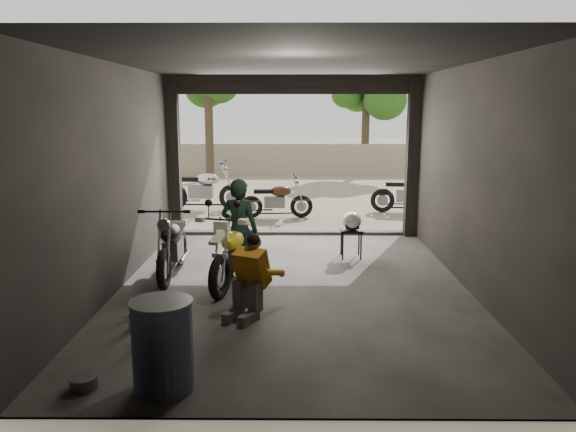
{
  "coord_description": "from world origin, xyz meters",
  "views": [
    {
      "loc": [
        -0.01,
        -7.8,
        2.59
      ],
      "look_at": [
        -0.08,
        0.6,
        0.96
      ],
      "focal_mm": 35.0,
      "sensor_mm": 36.0,
      "label": 1
    }
  ],
  "objects_px": {
    "outside_bike_a": "(203,186)",
    "outside_bike_b": "(276,197)",
    "main_bike": "(235,249)",
    "rider": "(239,230)",
    "oil_drum": "(163,347)",
    "sign_post": "(448,141)",
    "left_bike": "(172,241)",
    "outside_bike_c": "(410,190)",
    "stool": "(351,233)",
    "mechanic": "(247,280)",
    "helmet": "(352,221)"
  },
  "relations": [
    {
      "from": "outside_bike_c",
      "to": "oil_drum",
      "type": "height_order",
      "value": "outside_bike_c"
    },
    {
      "from": "left_bike",
      "to": "mechanic",
      "type": "relative_size",
      "value": 1.66
    },
    {
      "from": "outside_bike_b",
      "to": "stool",
      "type": "relative_size",
      "value": 2.9
    },
    {
      "from": "oil_drum",
      "to": "helmet",
      "type": "bearing_deg",
      "value": 64.53
    },
    {
      "from": "mechanic",
      "to": "helmet",
      "type": "height_order",
      "value": "mechanic"
    },
    {
      "from": "main_bike",
      "to": "sign_post",
      "type": "distance_m",
      "value": 6.61
    },
    {
      "from": "sign_post",
      "to": "outside_bike_b",
      "type": "bearing_deg",
      "value": 174.86
    },
    {
      "from": "rider",
      "to": "helmet",
      "type": "distance_m",
      "value": 2.23
    },
    {
      "from": "oil_drum",
      "to": "mechanic",
      "type": "bearing_deg",
      "value": 70.67
    },
    {
      "from": "main_bike",
      "to": "helmet",
      "type": "bearing_deg",
      "value": 53.72
    },
    {
      "from": "left_bike",
      "to": "sign_post",
      "type": "bearing_deg",
      "value": 38.01
    },
    {
      "from": "main_bike",
      "to": "outside_bike_c",
      "type": "relative_size",
      "value": 1.01
    },
    {
      "from": "rider",
      "to": "mechanic",
      "type": "bearing_deg",
      "value": 114.16
    },
    {
      "from": "oil_drum",
      "to": "outside_bike_c",
      "type": "bearing_deg",
      "value": 65.48
    },
    {
      "from": "left_bike",
      "to": "oil_drum",
      "type": "distance_m",
      "value": 3.66
    },
    {
      "from": "outside_bike_c",
      "to": "outside_bike_b",
      "type": "bearing_deg",
      "value": 106.49
    },
    {
      "from": "helmet",
      "to": "oil_drum",
      "type": "height_order",
      "value": "oil_drum"
    },
    {
      "from": "stool",
      "to": "outside_bike_a",
      "type": "bearing_deg",
      "value": 125.4
    },
    {
      "from": "helmet",
      "to": "outside_bike_c",
      "type": "bearing_deg",
      "value": 75.5
    },
    {
      "from": "main_bike",
      "to": "sign_post",
      "type": "xyz_separation_m",
      "value": [
        4.35,
        4.81,
        1.28
      ]
    },
    {
      "from": "outside_bike_b",
      "to": "helmet",
      "type": "distance_m",
      "value": 3.9
    },
    {
      "from": "left_bike",
      "to": "helmet",
      "type": "distance_m",
      "value": 3.07
    },
    {
      "from": "mechanic",
      "to": "stool",
      "type": "height_order",
      "value": "mechanic"
    },
    {
      "from": "main_bike",
      "to": "rider",
      "type": "relative_size",
      "value": 1.07
    },
    {
      "from": "main_bike",
      "to": "left_bike",
      "type": "bearing_deg",
      "value": 170.39
    },
    {
      "from": "mechanic",
      "to": "stool",
      "type": "relative_size",
      "value": 1.96
    },
    {
      "from": "rider",
      "to": "outside_bike_c",
      "type": "bearing_deg",
      "value": -107.93
    },
    {
      "from": "outside_bike_c",
      "to": "oil_drum",
      "type": "bearing_deg",
      "value": 159.75
    },
    {
      "from": "outside_bike_a",
      "to": "outside_bike_b",
      "type": "bearing_deg",
      "value": -117.42
    },
    {
      "from": "outside_bike_a",
      "to": "outside_bike_b",
      "type": "relative_size",
      "value": 1.24
    },
    {
      "from": "left_bike",
      "to": "rider",
      "type": "bearing_deg",
      "value": -13.51
    },
    {
      "from": "main_bike",
      "to": "rider",
      "type": "bearing_deg",
      "value": 94.22
    },
    {
      "from": "outside_bike_c",
      "to": "mechanic",
      "type": "height_order",
      "value": "outside_bike_c"
    },
    {
      "from": "outside_bike_b",
      "to": "sign_post",
      "type": "relative_size",
      "value": 0.56
    },
    {
      "from": "helmet",
      "to": "main_bike",
      "type": "bearing_deg",
      "value": -131.85
    },
    {
      "from": "oil_drum",
      "to": "left_bike",
      "type": "bearing_deg",
      "value": 100.52
    },
    {
      "from": "left_bike",
      "to": "helmet",
      "type": "xyz_separation_m",
      "value": [
        2.88,
        1.05,
        0.1
      ]
    },
    {
      "from": "main_bike",
      "to": "stool",
      "type": "xyz_separation_m",
      "value": [
        1.85,
        1.54,
        -0.12
      ]
    },
    {
      "from": "outside_bike_a",
      "to": "outside_bike_b",
      "type": "height_order",
      "value": "outside_bike_a"
    },
    {
      "from": "oil_drum",
      "to": "sign_post",
      "type": "xyz_separation_m",
      "value": [
        4.7,
        7.94,
        1.41
      ]
    },
    {
      "from": "outside_bike_c",
      "to": "mechanic",
      "type": "bearing_deg",
      "value": 158.51
    },
    {
      "from": "outside_bike_b",
      "to": "rider",
      "type": "xyz_separation_m",
      "value": [
        -0.41,
        -4.92,
        0.27
      ]
    },
    {
      "from": "rider",
      "to": "oil_drum",
      "type": "bearing_deg",
      "value": 98.66
    },
    {
      "from": "outside_bike_a",
      "to": "sign_post",
      "type": "distance_m",
      "value": 6.08
    },
    {
      "from": "left_bike",
      "to": "main_bike",
      "type": "bearing_deg",
      "value": -25.18
    },
    {
      "from": "helmet",
      "to": "sign_post",
      "type": "height_order",
      "value": "sign_post"
    },
    {
      "from": "left_bike",
      "to": "outside_bike_b",
      "type": "distance_m",
      "value": 4.92
    },
    {
      "from": "outside_bike_c",
      "to": "helmet",
      "type": "relative_size",
      "value": 4.9
    },
    {
      "from": "outside_bike_c",
      "to": "stool",
      "type": "xyz_separation_m",
      "value": [
        -1.9,
        -4.32,
        -0.12
      ]
    },
    {
      "from": "mechanic",
      "to": "oil_drum",
      "type": "bearing_deg",
      "value": -82.39
    }
  ]
}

